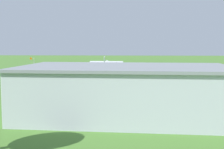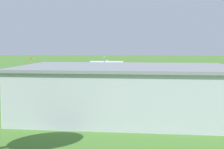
{
  "view_description": "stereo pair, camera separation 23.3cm",
  "coord_description": "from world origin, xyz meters",
  "px_view_note": "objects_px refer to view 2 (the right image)",
  "views": [
    {
      "loc": [
        -4.44,
        69.21,
        9.1
      ],
      "look_at": [
        -0.52,
        7.5,
        3.12
      ],
      "focal_mm": 48.8,
      "sensor_mm": 36.0,
      "label": 1
    },
    {
      "loc": [
        -4.67,
        69.2,
        9.1
      ],
      "look_at": [
        -0.52,
        7.5,
        3.12
      ],
      "focal_mm": 48.8,
      "sensor_mm": 36.0,
      "label": 2
    }
  ],
  "objects_px": {
    "car_white": "(20,92)",
    "person_crossing_taxiway": "(167,94)",
    "car_black": "(193,94)",
    "car_silver": "(58,92)",
    "windsock": "(32,60)",
    "biplane": "(106,65)",
    "person_watching_takeoff": "(153,91)",
    "person_at_fence_line": "(160,89)",
    "hangar": "(125,91)",
    "person_by_parked_cars": "(99,92)",
    "person_beside_truck": "(74,91)"
  },
  "relations": [
    {
      "from": "car_white",
      "to": "person_crossing_taxiway",
      "type": "height_order",
      "value": "person_crossing_taxiway"
    },
    {
      "from": "car_black",
      "to": "car_white",
      "type": "bearing_deg",
      "value": -0.46
    },
    {
      "from": "car_silver",
      "to": "windsock",
      "type": "relative_size",
      "value": 0.72
    },
    {
      "from": "biplane",
      "to": "car_silver",
      "type": "bearing_deg",
      "value": 70.54
    },
    {
      "from": "biplane",
      "to": "person_watching_takeoff",
      "type": "height_order",
      "value": "biplane"
    },
    {
      "from": "biplane",
      "to": "person_at_fence_line",
      "type": "xyz_separation_m",
      "value": [
        -11.47,
        15.0,
        -3.42
      ]
    },
    {
      "from": "hangar",
      "to": "car_silver",
      "type": "bearing_deg",
      "value": -49.35
    },
    {
      "from": "car_black",
      "to": "person_crossing_taxiway",
      "type": "height_order",
      "value": "person_crossing_taxiway"
    },
    {
      "from": "person_by_parked_cars",
      "to": "biplane",
      "type": "bearing_deg",
      "value": -88.74
    },
    {
      "from": "car_white",
      "to": "windsock",
      "type": "height_order",
      "value": "windsock"
    },
    {
      "from": "biplane",
      "to": "person_crossing_taxiway",
      "type": "height_order",
      "value": "biplane"
    },
    {
      "from": "biplane",
      "to": "car_black",
      "type": "distance_m",
      "value": 26.01
    },
    {
      "from": "car_white",
      "to": "person_watching_takeoff",
      "type": "distance_m",
      "value": 23.81
    },
    {
      "from": "person_at_fence_line",
      "to": "person_watching_takeoff",
      "type": "bearing_deg",
      "value": 52.52
    },
    {
      "from": "hangar",
      "to": "person_at_fence_line",
      "type": "bearing_deg",
      "value": -108.62
    },
    {
      "from": "hangar",
      "to": "person_beside_truck",
      "type": "height_order",
      "value": "hangar"
    },
    {
      "from": "person_by_parked_cars",
      "to": "car_black",
      "type": "bearing_deg",
      "value": 177.3
    },
    {
      "from": "car_silver",
      "to": "person_crossing_taxiway",
      "type": "bearing_deg",
      "value": 178.36
    },
    {
      "from": "car_white",
      "to": "person_beside_truck",
      "type": "height_order",
      "value": "car_white"
    },
    {
      "from": "car_white",
      "to": "person_watching_takeoff",
      "type": "relative_size",
      "value": 2.61
    },
    {
      "from": "hangar",
      "to": "windsock",
      "type": "relative_size",
      "value": 4.52
    },
    {
      "from": "person_watching_takeoff",
      "to": "person_crossing_taxiway",
      "type": "bearing_deg",
      "value": 128.8
    },
    {
      "from": "biplane",
      "to": "car_silver",
      "type": "xyz_separation_m",
      "value": [
        6.8,
        19.26,
        -3.44
      ]
    },
    {
      "from": "person_watching_takeoff",
      "to": "person_at_fence_line",
      "type": "height_order",
      "value": "person_at_fence_line"
    },
    {
      "from": "person_watching_takeoff",
      "to": "person_at_fence_line",
      "type": "relative_size",
      "value": 0.91
    },
    {
      "from": "person_by_parked_cars",
      "to": "person_crossing_taxiway",
      "type": "xyz_separation_m",
      "value": [
        -11.83,
        0.8,
        0.01
      ]
    },
    {
      "from": "hangar",
      "to": "person_by_parked_cars",
      "type": "bearing_deg",
      "value": -71.23
    },
    {
      "from": "car_white",
      "to": "person_crossing_taxiway",
      "type": "bearing_deg",
      "value": 179.38
    },
    {
      "from": "hangar",
      "to": "biplane",
      "type": "distance_m",
      "value": 33.78
    },
    {
      "from": "person_by_parked_cars",
      "to": "windsock",
      "type": "xyz_separation_m",
      "value": [
        20.07,
        -24.21,
        4.44
      ]
    },
    {
      "from": "person_watching_takeoff",
      "to": "person_beside_truck",
      "type": "distance_m",
      "value": 14.48
    },
    {
      "from": "hangar",
      "to": "person_beside_truck",
      "type": "distance_m",
      "value": 19.26
    },
    {
      "from": "car_white",
      "to": "person_by_parked_cars",
      "type": "relative_size",
      "value": 2.46
    },
    {
      "from": "hangar",
      "to": "car_silver",
      "type": "xyz_separation_m",
      "value": [
        12.1,
        -14.09,
        -2.4
      ]
    },
    {
      "from": "person_by_parked_cars",
      "to": "car_silver",
      "type": "bearing_deg",
      "value": 2.01
    },
    {
      "from": "windsock",
      "to": "car_black",
      "type": "bearing_deg",
      "value": 145.4
    },
    {
      "from": "person_watching_takeoff",
      "to": "person_crossing_taxiway",
      "type": "distance_m",
      "value": 3.64
    },
    {
      "from": "person_beside_truck",
      "to": "person_crossing_taxiway",
      "type": "bearing_deg",
      "value": 170.36
    },
    {
      "from": "windsock",
      "to": "hangar",
      "type": "bearing_deg",
      "value": 122.9
    },
    {
      "from": "hangar",
      "to": "person_at_fence_line",
      "type": "height_order",
      "value": "hangar"
    },
    {
      "from": "car_silver",
      "to": "person_beside_truck",
      "type": "relative_size",
      "value": 2.75
    },
    {
      "from": "person_watching_takeoff",
      "to": "car_black",
      "type": "bearing_deg",
      "value": 156.98
    },
    {
      "from": "person_beside_truck",
      "to": "person_at_fence_line",
      "type": "bearing_deg",
      "value": -173.04
    },
    {
      "from": "biplane",
      "to": "person_crossing_taxiway",
      "type": "bearing_deg",
      "value": 121.74
    },
    {
      "from": "biplane",
      "to": "person_crossing_taxiway",
      "type": "xyz_separation_m",
      "value": [
        -12.25,
        19.8,
        -3.44
      ]
    },
    {
      "from": "car_black",
      "to": "person_watching_takeoff",
      "type": "distance_m",
      "value": 7.16
    },
    {
      "from": "biplane",
      "to": "hangar",
      "type": "bearing_deg",
      "value": 99.02
    },
    {
      "from": "car_silver",
      "to": "person_watching_takeoff",
      "type": "height_order",
      "value": "car_silver"
    },
    {
      "from": "person_crossing_taxiway",
      "to": "windsock",
      "type": "relative_size",
      "value": 0.28
    },
    {
      "from": "person_crossing_taxiway",
      "to": "person_at_fence_line",
      "type": "height_order",
      "value": "person_at_fence_line"
    }
  ]
}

